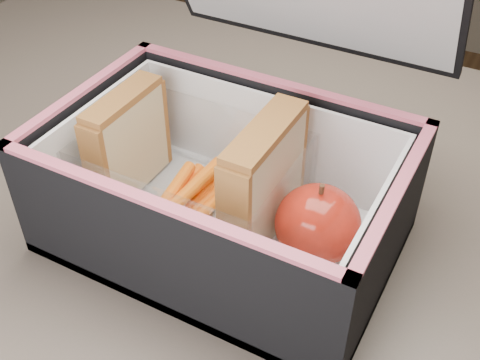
# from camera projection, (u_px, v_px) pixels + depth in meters

# --- Properties ---
(kitchen_table) EXTENTS (1.20, 0.80, 0.75)m
(kitchen_table) POSITION_uv_depth(u_px,v_px,m) (261.00, 289.00, 0.62)
(kitchen_table) COLOR brown
(kitchen_table) RESTS_ON ground
(lunch_bag) EXTENTS (0.30, 0.29, 0.28)m
(lunch_bag) POSITION_uv_depth(u_px,v_px,m) (227.00, 180.00, 0.52)
(lunch_bag) COLOR black
(lunch_bag) RESTS_ON kitchen_table
(plastic_tub) EXTENTS (0.18, 0.13, 0.08)m
(plastic_tub) POSITION_uv_depth(u_px,v_px,m) (193.00, 178.00, 0.54)
(plastic_tub) COLOR white
(plastic_tub) RESTS_ON lunch_bag
(sandwich_left) EXTENTS (0.03, 0.09, 0.10)m
(sandwich_left) POSITION_uv_depth(u_px,v_px,m) (128.00, 142.00, 0.55)
(sandwich_left) COLOR #C9B684
(sandwich_left) RESTS_ON plastic_tub
(sandwich_right) EXTENTS (0.03, 0.10, 0.11)m
(sandwich_right) POSITION_uv_depth(u_px,v_px,m) (264.00, 183.00, 0.50)
(sandwich_right) COLOR #C9B684
(sandwich_right) RESTS_ON plastic_tub
(carrot_sticks) EXTENTS (0.05, 0.15, 0.03)m
(carrot_sticks) POSITION_uv_depth(u_px,v_px,m) (196.00, 193.00, 0.55)
(carrot_sticks) COLOR #FF6303
(carrot_sticks) RESTS_ON plastic_tub
(paper_napkin) EXTENTS (0.11, 0.11, 0.01)m
(paper_napkin) POSITION_uv_depth(u_px,v_px,m) (318.00, 259.00, 0.51)
(paper_napkin) COLOR white
(paper_napkin) RESTS_ON lunch_bag
(red_apple) EXTENTS (0.09, 0.09, 0.08)m
(red_apple) POSITION_uv_depth(u_px,v_px,m) (318.00, 224.00, 0.49)
(red_apple) COLOR maroon
(red_apple) RESTS_ON paper_napkin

